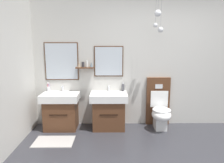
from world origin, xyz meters
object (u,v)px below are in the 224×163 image
at_px(vanity_sink_left, 61,110).
at_px(toilet, 160,109).
at_px(toothbrush_cup, 49,89).
at_px(soap_dispenser, 123,87).
at_px(vanity_sink_right, 109,110).

height_order(vanity_sink_left, toilet, toilet).
bearing_deg(vanity_sink_left, toothbrush_cup, 147.02).
bearing_deg(toothbrush_cup, vanity_sink_left, -32.98).
bearing_deg(soap_dispenser, toilet, -13.17).
bearing_deg(toilet, vanity_sink_left, -179.36).
relative_size(toilet, soap_dispenser, 5.49).
bearing_deg(soap_dispenser, vanity_sink_left, -171.17).
height_order(toothbrush_cup, soap_dispenser, toothbrush_cup).
height_order(vanity_sink_right, toilet, toilet).
bearing_deg(vanity_sink_right, toilet, 1.24).
height_order(vanity_sink_left, toothbrush_cup, toothbrush_cup).
relative_size(vanity_sink_right, toothbrush_cup, 3.86).
height_order(vanity_sink_left, soap_dispenser, soap_dispenser).
relative_size(vanity_sink_left, vanity_sink_right, 1.00).
bearing_deg(vanity_sink_right, vanity_sink_left, 180.00).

